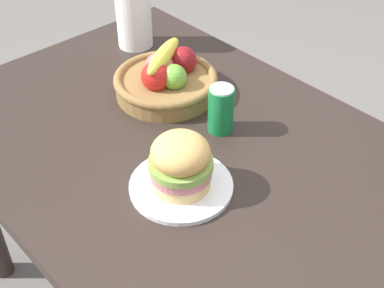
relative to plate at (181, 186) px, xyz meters
The scene contains 6 objects.
dining_table 0.17m from the plate, 124.93° to the left, with size 1.40×0.90×0.75m.
plate is the anchor object (origin of this frame).
sandwich 0.07m from the plate, ahead, with size 0.14×0.14×0.13m.
soda_can 0.24m from the plate, 113.24° to the left, with size 0.07×0.07×0.13m.
fruit_basket 0.39m from the plate, 144.57° to the left, with size 0.29×0.29×0.13m.
paper_towel_roll 0.69m from the plate, 150.82° to the left, with size 0.11×0.11×0.24m, color white.
Camera 1 is at (0.72, -0.66, 1.58)m, focal length 48.95 mm.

